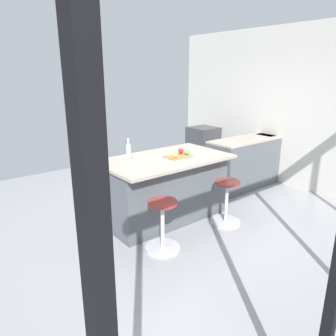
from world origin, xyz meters
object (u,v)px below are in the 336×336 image
object	(u,v)px
kitchen_island	(164,187)
apple_green	(187,152)
cutting_board	(178,156)
stool_by_window	(226,203)
stool_middle	(163,227)
apple_red	(181,151)
apple_yellow	(175,155)
oven_range	(203,146)
water_bottle	(129,152)

from	to	relation	value
kitchen_island	apple_green	distance (m)	0.63
cutting_board	stool_by_window	bearing A→B (deg)	125.67
stool_middle	apple_red	xyz separation A→B (m)	(-0.86, -0.66, 0.70)
apple_red	apple_yellow	bearing A→B (deg)	29.31
oven_range	kitchen_island	world-z (taller)	kitchen_island
kitchen_island	stool_middle	world-z (taller)	kitchen_island
apple_red	water_bottle	world-z (taller)	water_bottle
kitchen_island	cutting_board	size ratio (longest dim) A/B	5.14
oven_range	stool_by_window	bearing A→B (deg)	51.62
cutting_board	water_bottle	distance (m)	0.72
stool_by_window	apple_green	bearing A→B (deg)	-62.64
kitchen_island	apple_yellow	xyz separation A→B (m)	(-0.05, 0.18, 0.52)
water_bottle	stool_middle	bearing A→B (deg)	84.24
stool_middle	cutting_board	xyz separation A→B (m)	(-0.74, -0.59, 0.65)
cutting_board	apple_red	xyz separation A→B (m)	(-0.12, -0.07, 0.05)
kitchen_island	stool_middle	bearing A→B (deg)	50.94
cutting_board	apple_green	bearing A→B (deg)	164.09
apple_red	kitchen_island	bearing A→B (deg)	-11.67
kitchen_island	stool_by_window	distance (m)	0.94
apple_green	cutting_board	bearing A→B (deg)	-15.91
stool_by_window	water_bottle	xyz separation A→B (m)	(1.08, -0.87, 0.76)
oven_range	cutting_board	world-z (taller)	cutting_board
apple_yellow	stool_middle	bearing A→B (deg)	40.12
stool_by_window	apple_green	size ratio (longest dim) A/B	8.36
apple_yellow	apple_red	distance (m)	0.26
stool_by_window	cutting_board	size ratio (longest dim) A/B	1.79
stool_by_window	water_bottle	distance (m)	1.58
oven_range	kitchen_island	size ratio (longest dim) A/B	0.49
oven_range	apple_yellow	world-z (taller)	apple_yellow
kitchen_island	stool_by_window	world-z (taller)	kitchen_island
stool_middle	oven_range	bearing A→B (deg)	-141.92
apple_red	stool_middle	bearing A→B (deg)	37.57
oven_range	apple_red	bearing A→B (deg)	38.28
stool_middle	apple_yellow	world-z (taller)	apple_yellow
oven_range	stool_middle	world-z (taller)	oven_range
stool_by_window	apple_red	world-z (taller)	apple_red
apple_yellow	water_bottle	world-z (taller)	water_bottle
water_bottle	apple_green	bearing A→B (deg)	157.82
stool_by_window	stool_middle	world-z (taller)	same
kitchen_island	apple_red	bearing A→B (deg)	168.33
apple_red	apple_green	bearing A→B (deg)	101.01
stool_by_window	water_bottle	size ratio (longest dim) A/B	2.07
apple_yellow	water_bottle	xyz separation A→B (m)	(0.55, -0.34, 0.07)
apple_red	water_bottle	bearing A→B (deg)	-15.39
apple_green	water_bottle	size ratio (longest dim) A/B	0.25
apple_yellow	water_bottle	size ratio (longest dim) A/B	0.24
kitchen_island	apple_red	distance (m)	0.60
apple_yellow	apple_red	bearing A→B (deg)	-150.69
water_bottle	kitchen_island	bearing A→B (deg)	162.59
cutting_board	apple_red	distance (m)	0.15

